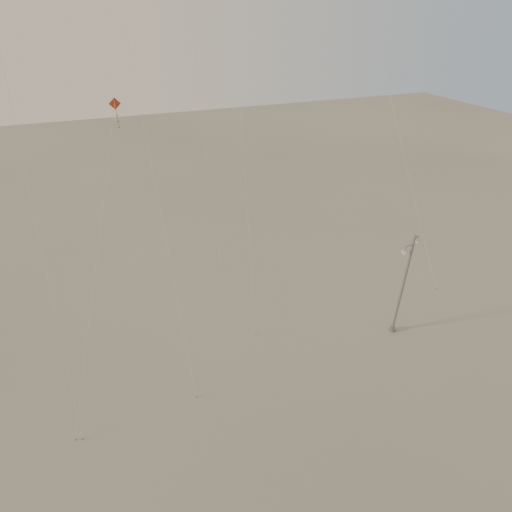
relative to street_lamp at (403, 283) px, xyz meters
name	(u,v)px	position (x,y,z in m)	size (l,w,h in m)	color
ground	(276,390)	(-10.24, -1.90, -4.33)	(160.00, 160.00, 0.00)	#9F9583
street_lamp	(403,283)	(0.00, 0.00, 0.00)	(1.57, 0.76, 8.11)	gray
kite_1	(123,19)	(-15.18, 8.39, 15.56)	(0.51, 12.46, 27.00)	#2B2624
kite_3	(107,172)	(-17.54, 6.96, 7.91)	(6.01, 10.45, 15.93)	maroon
kite_4	(379,52)	(3.72, 11.62, 13.17)	(4.42, 12.27, 24.41)	#2B2624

